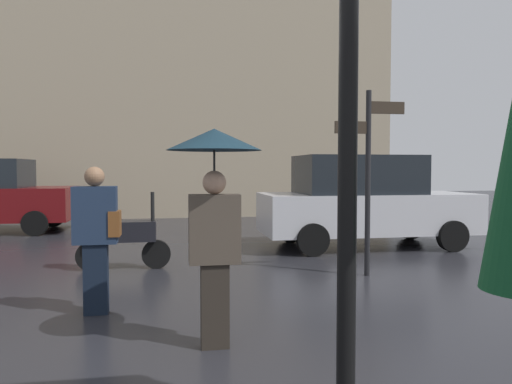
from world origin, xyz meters
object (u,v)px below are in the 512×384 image
Objects in this scene: pedestrian_with_umbrella at (214,185)px; street_signpost at (368,163)px; parked_car_left at (364,201)px; parked_scooter at (121,235)px; pedestrian_with_bag at (97,231)px.

street_signpost is at bearing -36.21° from pedestrian_with_umbrella.
pedestrian_with_umbrella is 0.45× the size of parked_car_left.
parked_car_left is at bearing -26.03° from pedestrian_with_umbrella.
pedestrian_with_bag is at bearing -77.09° from parked_scooter.
pedestrian_with_bag is 0.38× the size of parked_car_left.
pedestrian_with_umbrella reaches higher than parked_car_left.
parked_car_left reaches higher than parked_scooter.
street_signpost is (3.70, -1.09, 1.13)m from parked_scooter.
pedestrian_with_umbrella is 1.20× the size of pedestrian_with_bag.
pedestrian_with_umbrella is 0.71× the size of street_signpost.
street_signpost is (2.53, 2.57, 0.22)m from pedestrian_with_umbrella.
pedestrian_with_umbrella is at bearing -58.96° from parked_scooter.
street_signpost reaches higher than pedestrian_with_umbrella.
parked_scooter is at bearing -158.15° from parked_car_left.
pedestrian_with_bag is at bearing 51.96° from pedestrian_with_umbrella.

